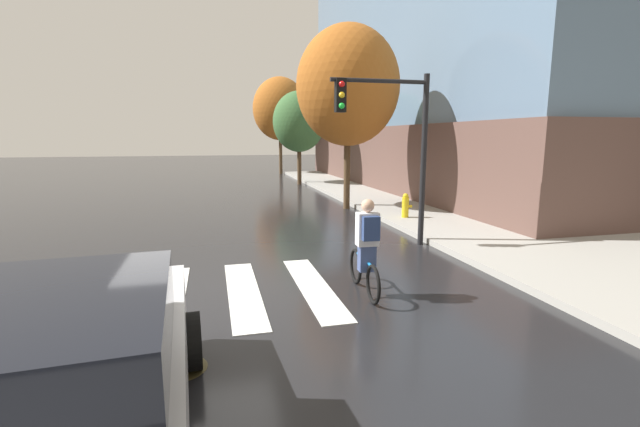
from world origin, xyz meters
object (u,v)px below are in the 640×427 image
Objects in this scene: cyclist at (366,248)px; traffic_light_near at (393,131)px; manhole_cover at (180,368)px; fire_hydrant at (405,206)px; sedan_near at (60,387)px; street_tree_far at (280,109)px; street_tree_near at (348,86)px; street_tree_mid at (299,122)px.

traffic_light_near is (1.77, 3.10, 2.02)m from cyclist.
fire_hydrant is (6.47, 7.74, 0.53)m from manhole_cover.
sedan_near is at bearing -130.29° from traffic_light_near.
street_tree_far reaches higher than manhole_cover.
cyclist is 6.93m from fire_hydrant.
fire_hydrant reaches higher than manhole_cover.
fire_hydrant is (3.51, 5.97, -0.31)m from cyclist.
traffic_light_near is (4.74, 4.86, 2.86)m from manhole_cover.
traffic_light_near is at bearing -96.75° from street_tree_near.
street_tree_mid is 7.61m from street_tree_far.
street_tree_mid is at bearing 82.31° from cyclist.
traffic_light_near reaches higher than fire_hydrant.
street_tree_near is (5.43, 10.72, 4.54)m from manhole_cover.
street_tree_mid is (2.42, 17.95, 2.72)m from cyclist.
street_tree_near is (2.46, 8.96, 3.70)m from cyclist.
manhole_cover is 1.93m from sedan_near.
sedan_near is 22.34m from street_tree_mid.
cyclist is 0.24× the size of street_tree_far.
sedan_near is 29.74m from street_tree_far.
cyclist is at bearing 42.21° from sedan_near.
sedan_near is at bearing -102.18° from street_tree_far.
traffic_light_near is at bearing -91.92° from street_tree_far.
street_tree_mid reaches higher than fire_hydrant.
fire_hydrant is (7.21, 9.32, -0.29)m from sedan_near.
street_tree_near is (6.16, 12.31, 3.72)m from sedan_near.
sedan_near is 14.26m from street_tree_near.
traffic_light_near reaches higher than sedan_near.
street_tree_mid is (5.39, 19.71, 3.56)m from manhole_cover.
fire_hydrant is at bearing -70.73° from street_tree_near.
manhole_cover is 0.14× the size of sedan_near.
cyclist is 4.10m from traffic_light_near.
street_tree_mid is 0.75× the size of street_tree_far.
fire_hydrant is 5.11m from street_tree_near.
fire_hydrant is 0.15× the size of street_tree_mid.
street_tree_far is at bearing 88.08° from traffic_light_near.
sedan_near is 0.67× the size of street_tree_far.
manhole_cover is at bearing -149.22° from cyclist.
fire_hydrant is (1.74, 2.87, -2.33)m from traffic_light_near.
traffic_light_near reaches higher than cyclist.
cyclist is 0.25× the size of street_tree_near.
cyclist is at bearing -119.75° from traffic_light_near.
cyclist is 25.88m from street_tree_far.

